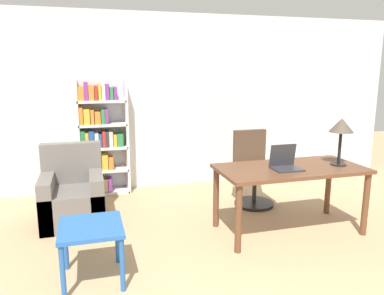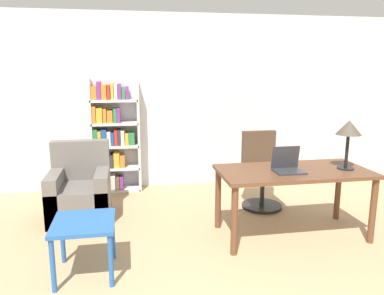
# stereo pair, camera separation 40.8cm
# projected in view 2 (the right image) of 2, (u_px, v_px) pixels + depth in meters

# --- Properties ---
(wall_back) EXTENTS (8.00, 0.06, 2.70)m
(wall_back) POSITION_uv_depth(u_px,v_px,m) (178.00, 102.00, 5.92)
(wall_back) COLOR silver
(wall_back) RESTS_ON ground_plane
(desk) EXTENTS (1.66, 0.80, 0.77)m
(desk) POSITION_uv_depth(u_px,v_px,m) (293.00, 178.00, 4.15)
(desk) COLOR brown
(desk) RESTS_ON ground_plane
(laptop) EXTENTS (0.31, 0.26, 0.27)m
(laptop) POSITION_uv_depth(u_px,v_px,m) (287.00, 166.00, 4.05)
(laptop) COLOR #2D2D33
(laptop) RESTS_ON desk
(table_lamp) EXTENTS (0.27, 0.27, 0.55)m
(table_lamp) POSITION_uv_depth(u_px,v_px,m) (349.00, 130.00, 4.08)
(table_lamp) COLOR black
(table_lamp) RESTS_ON desk
(office_chair) EXTENTS (0.54, 0.54, 1.03)m
(office_chair) POSITION_uv_depth(u_px,v_px,m) (261.00, 173.00, 5.10)
(office_chair) COLOR black
(office_chair) RESTS_ON ground_plane
(side_table_blue) EXTENTS (0.55, 0.58, 0.52)m
(side_table_blue) POSITION_uv_depth(u_px,v_px,m) (84.00, 229.00, 3.38)
(side_table_blue) COLOR #2356A3
(side_table_blue) RESTS_ON ground_plane
(armchair) EXTENTS (0.73, 0.76, 0.94)m
(armchair) POSITION_uv_depth(u_px,v_px,m) (80.00, 193.00, 4.75)
(armchair) COLOR #66605B
(armchair) RESTS_ON ground_plane
(bookshelf) EXTENTS (0.73, 0.28, 1.73)m
(bookshelf) POSITION_uv_depth(u_px,v_px,m) (112.00, 138.00, 5.67)
(bookshelf) COLOR white
(bookshelf) RESTS_ON ground_plane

